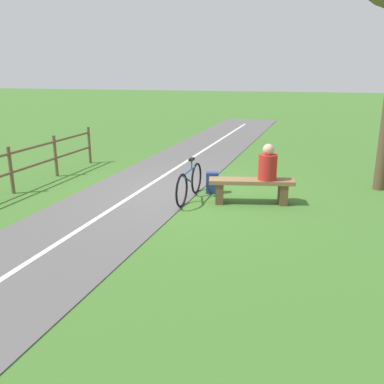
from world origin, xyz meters
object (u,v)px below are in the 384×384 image
at_px(bicycle, 189,183).
at_px(bench, 251,187).
at_px(person_seated, 268,165).
at_px(backpack, 212,183).

bearing_deg(bicycle, bench, 96.79).
xyz_separation_m(person_seated, backpack, (1.20, -0.50, -0.58)).
distance_m(person_seated, bicycle, 1.65).
bearing_deg(backpack, bench, 148.49).
height_order(bench, person_seated, person_seated).
bearing_deg(bench, bicycle, -7.03).
distance_m(bench, person_seated, 0.56).
xyz_separation_m(bicycle, backpack, (-0.38, -0.60, -0.13)).
height_order(bicycle, backpack, bicycle).
relative_size(bench, bicycle, 1.04).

